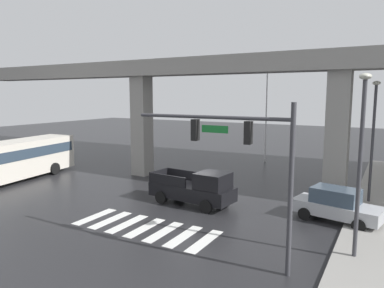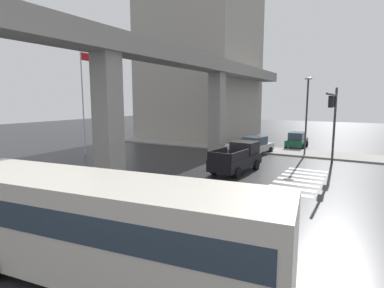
{
  "view_description": "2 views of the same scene",
  "coord_description": "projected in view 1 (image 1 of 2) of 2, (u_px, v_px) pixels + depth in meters",
  "views": [
    {
      "loc": [
        10.28,
        -18.27,
        6.44
      ],
      "look_at": [
        -1.83,
        3.19,
        3.07
      ],
      "focal_mm": 33.62,
      "sensor_mm": 36.0,
      "label": 1
    },
    {
      "loc": [
        -20.31,
        -8.38,
        5.2
      ],
      "look_at": [
        -1.83,
        2.3,
        2.12
      ],
      "focal_mm": 28.55,
      "sensor_mm": 36.0,
      "label": 2
    }
  ],
  "objects": [
    {
      "name": "crosswalk_stripes",
      "position": [
        145.0,
        228.0,
        17.54
      ],
      "size": [
        7.15,
        2.8,
        0.01
      ],
      "color": "silver",
      "rests_on": "ground"
    },
    {
      "name": "ground_plane",
      "position": [
        192.0,
        203.0,
        21.64
      ],
      "size": [
        120.0,
        120.0,
        0.0
      ],
      "primitive_type": "plane",
      "color": "#232326"
    },
    {
      "name": "street_lamp_near_corner",
      "position": [
        361.0,
        145.0,
        13.55
      ],
      "size": [
        0.44,
        0.7,
        7.24
      ],
      "color": "#38383D",
      "rests_on": "ground"
    },
    {
      "name": "fire_hydrant",
      "position": [
        359.0,
        203.0,
        20.06
      ],
      "size": [
        0.24,
        0.24,
        0.85
      ],
      "color": "red",
      "rests_on": "ground"
    },
    {
      "name": "street_lamp_mid_block",
      "position": [
        373.0,
        128.0,
        20.86
      ],
      "size": [
        0.44,
        0.7,
        7.24
      ],
      "color": "#38383D",
      "rests_on": "ground"
    },
    {
      "name": "city_bus",
      "position": [
        12.0,
        159.0,
        26.83
      ],
      "size": [
        3.97,
        11.04,
        2.99
      ],
      "color": "beige",
      "rests_on": "ground"
    },
    {
      "name": "elevated_overpass",
      "position": [
        226.0,
        77.0,
        24.72
      ],
      "size": [
        51.44,
        2.01,
        9.08
      ],
      "color": "gray",
      "rests_on": "ground"
    },
    {
      "name": "pickup_truck",
      "position": [
        196.0,
        189.0,
        21.06
      ],
      "size": [
        5.24,
        2.4,
        2.08
      ],
      "color": "black",
      "rests_on": "ground"
    },
    {
      "name": "flagpole",
      "position": [
        268.0,
        103.0,
        33.97
      ],
      "size": [
        1.16,
        0.12,
        9.71
      ],
      "color": "silver",
      "rests_on": "ground"
    },
    {
      "name": "sedan_silver",
      "position": [
        336.0,
        205.0,
        18.4
      ],
      "size": [
        4.56,
        2.58,
        1.72
      ],
      "color": "#A8AAAF",
      "rests_on": "ground"
    },
    {
      "name": "traffic_signal_mast",
      "position": [
        245.0,
        151.0,
        13.16
      ],
      "size": [
        6.49,
        0.32,
        6.2
      ],
      "color": "#38383D",
      "rests_on": "ground"
    }
  ]
}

